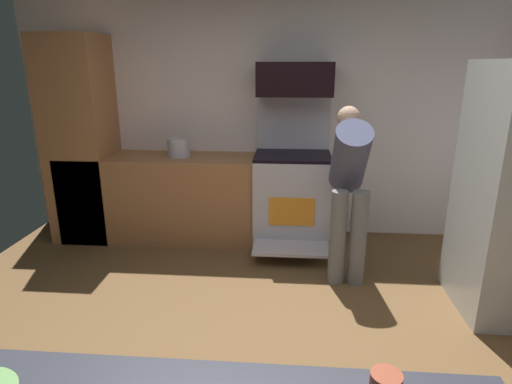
{
  "coord_description": "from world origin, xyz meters",
  "views": [
    {
      "loc": [
        0.27,
        -2.25,
        1.83
      ],
      "look_at": [
        0.06,
        0.3,
        1.05
      ],
      "focal_mm": 29.87,
      "sensor_mm": 36.0,
      "label": 1
    }
  ],
  "objects": [
    {
      "name": "person_cook",
      "position": [
        0.77,
        1.26,
        0.87
      ],
      "size": [
        0.31,
        0.64,
        1.47
      ],
      "color": "slate",
      "rests_on": "ground"
    },
    {
      "name": "cabinet_column",
      "position": [
        -1.9,
        1.98,
        1.05
      ],
      "size": [
        0.6,
        0.6,
        2.1
      ],
      "primitive_type": "cube",
      "color": "#A16941",
      "rests_on": "ground"
    },
    {
      "name": "stock_pot",
      "position": [
        -0.87,
        1.98,
        1.0
      ],
      "size": [
        0.23,
        0.23,
        0.19
      ],
      "primitive_type": "cylinder",
      "color": "#B8B2C2",
      "rests_on": "lower_cabinet_run"
    },
    {
      "name": "microwave",
      "position": [
        0.3,
        2.06,
        1.67
      ],
      "size": [
        0.74,
        0.38,
        0.33
      ],
      "primitive_type": "cube",
      "color": "black",
      "rests_on": "oven_range"
    },
    {
      "name": "lower_cabinet_run",
      "position": [
        -0.9,
        1.98,
        0.45
      ],
      "size": [
        2.4,
        0.6,
        0.9
      ],
      "primitive_type": "cube",
      "color": "#A16941",
      "rests_on": "ground"
    },
    {
      "name": "oven_range",
      "position": [
        0.3,
        1.97,
        0.51
      ],
      "size": [
        0.76,
        0.98,
        1.51
      ],
      "color": "silver",
      "rests_on": "ground"
    },
    {
      "name": "wall_back",
      "position": [
        0.0,
        2.34,
        1.3
      ],
      "size": [
        5.2,
        0.12,
        2.6
      ],
      "primitive_type": "cube",
      "color": "silver",
      "rests_on": "ground"
    },
    {
      "name": "ground_plane",
      "position": [
        0.0,
        0.0,
        -0.01
      ],
      "size": [
        5.2,
        4.8,
        0.02
      ],
      "primitive_type": "cube",
      "color": "brown"
    }
  ]
}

